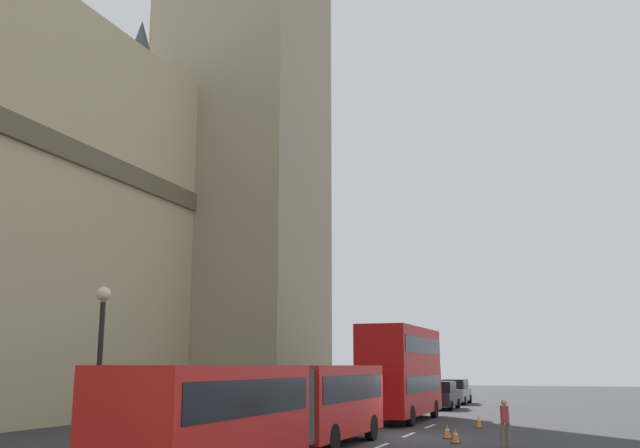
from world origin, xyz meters
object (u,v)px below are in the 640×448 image
articulated_bus (277,403)px  sedan_trailing (456,392)px  traffic_cone_middle (447,431)px  double_decker_bus (401,369)px  pedestrian_near_cones (505,421)px  traffic_cone_east (479,422)px  street_lamp (100,360)px  traffic_cone_west (456,436)px  sedan_lead (442,395)px

articulated_bus → sedan_trailing: (34.91, 0.09, -0.83)m
traffic_cone_middle → double_decker_bus: bearing=24.8°
double_decker_bus → pedestrian_near_cones: bearing=-149.2°
traffic_cone_middle → articulated_bus: bearing=155.7°
traffic_cone_middle → traffic_cone_east: same height
pedestrian_near_cones → street_lamp: bearing=130.1°
double_decker_bus → sedan_trailing: 18.24m
articulated_bus → double_decker_bus: double_decker_bus is taller
sedan_trailing → traffic_cone_west: 28.40m
sedan_lead → street_lamp: 31.33m
articulated_bus → traffic_cone_east: size_ratio=28.15×
sedan_lead → pedestrian_near_cones: sedan_lead is taller
sedan_trailing → traffic_cone_middle: 26.73m
street_lamp → pedestrian_near_cones: (9.15, -10.85, -2.14)m
sedan_trailing → traffic_cone_west: size_ratio=7.59×
traffic_cone_middle → traffic_cone_west: bearing=-159.8°
pedestrian_near_cones → traffic_cone_east: bearing=14.2°
double_decker_bus → street_lamp: 20.32m
sedan_lead → traffic_cone_east: bearing=-163.0°
sedan_trailing → pedestrian_near_cones: size_ratio=2.60×
traffic_cone_middle → pedestrian_near_cones: pedestrian_near_cones is taller
traffic_cone_east → street_lamp: size_ratio=0.11×
sedan_trailing → pedestrian_near_cones: bearing=-167.4°
articulated_bus → street_lamp: 5.60m
articulated_bus → street_lamp: (-3.05, 4.51, 1.31)m
sedan_lead → street_lamp: street_lamp is taller
street_lamp → traffic_cone_east: bearing=-27.4°
sedan_lead → pedestrian_near_cones: 22.64m
sedan_lead → articulated_bus: bearing=179.8°
sedan_trailing → traffic_cone_middle: bearing=-171.6°
traffic_cone_west → articulated_bus: bearing=147.3°
sedan_trailing → traffic_cone_middle: size_ratio=7.59×
traffic_cone_east → traffic_cone_middle: bearing=174.6°
articulated_bus → double_decker_bus: bearing=0.0°
double_decker_bus → traffic_cone_east: 5.68m
double_decker_bus → sedan_trailing: size_ratio=2.16×
sedan_lead → traffic_cone_middle: bearing=-169.1°
sedan_lead → sedan_trailing: (7.05, 0.20, 0.00)m
articulated_bus → pedestrian_near_cones: (6.10, -6.35, -0.83)m
double_decker_bus → sedan_lead: size_ratio=2.16×
traffic_cone_west → pedestrian_near_cones: 2.18m
traffic_cone_middle → traffic_cone_east: bearing=-5.4°
articulated_bus → traffic_cone_west: (6.88, -4.41, -1.46)m
sedan_trailing → pedestrian_near_cones: sedan_trailing is taller
traffic_cone_middle → pedestrian_near_cones: 3.52m
traffic_cone_middle → pedestrian_near_cones: (-2.38, -2.52, 0.63)m
pedestrian_near_cones → articulated_bus: bearing=133.9°
traffic_cone_middle → street_lamp: 14.49m
articulated_bus → sedan_lead: (27.86, -0.10, -0.83)m
pedestrian_near_cones → traffic_cone_middle: bearing=46.7°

